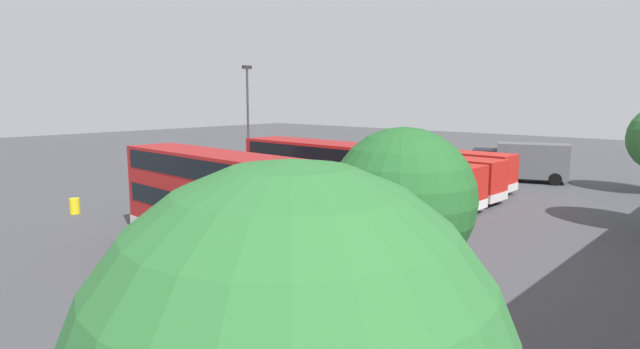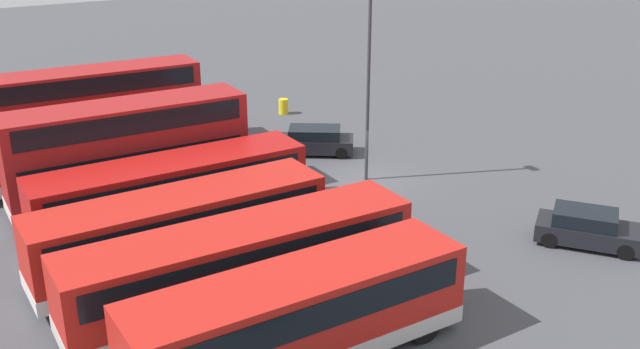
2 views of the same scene
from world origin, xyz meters
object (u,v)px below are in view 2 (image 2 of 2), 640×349
object	(u,v)px
car_hatchback_silver	(588,228)
car_small_green	(312,141)
bus_single_deck_second	(242,263)
waste_bin_yellow	(283,106)
bus_double_decker_fifth	(128,150)
lamp_post_tall	(369,72)
bus_double_decker_seventh	(92,109)
bus_single_deck_sixth	(102,146)
bus_single_deck_fourth	(172,191)
bus_single_deck_third	(181,229)
bus_single_deck_near_end	(300,315)

from	to	relation	value
car_hatchback_silver	car_small_green	size ratio (longest dim) A/B	0.91
bus_single_deck_second	waste_bin_yellow	size ratio (longest dim) A/B	12.67
bus_double_decker_fifth	waste_bin_yellow	bearing A→B (deg)	-56.26
car_hatchback_silver	waste_bin_yellow	distance (m)	22.37
lamp_post_tall	waste_bin_yellow	xyz separation A→B (m)	(11.97, -2.20, -4.86)
bus_double_decker_fifth	bus_double_decker_seventh	distance (m)	7.36
bus_double_decker_fifth	bus_single_deck_sixth	size ratio (longest dim) A/B	0.96
bus_single_deck_fourth	bus_double_decker_seventh	size ratio (longest dim) A/B	0.99
bus_double_decker_fifth	bus_single_deck_third	bearing A→B (deg)	175.74
bus_single_deck_sixth	bus_double_decker_seventh	xyz separation A→B (m)	(3.76, -0.68, 0.83)
bus_double_decker_fifth	bus_single_deck_second	bearing A→B (deg)	-179.10
bus_single_deck_near_end	bus_double_decker_fifth	xyz separation A→B (m)	(14.46, 0.17, 0.83)
bus_single_deck_second	bus_single_deck_sixth	world-z (taller)	same
bus_single_deck_sixth	bus_double_decker_seventh	bearing A→B (deg)	-10.23
bus_single_deck_near_end	waste_bin_yellow	size ratio (longest dim) A/B	11.00
bus_single_deck_near_end	bus_single_deck_second	distance (m)	3.69
bus_double_decker_seventh	car_small_green	world-z (taller)	bus_double_decker_seventh
bus_double_decker_fifth	lamp_post_tall	distance (m)	11.40
bus_single_deck_near_end	bus_single_deck_second	bearing A→B (deg)	-0.03
bus_double_decker_fifth	car_hatchback_silver	xyz separation A→B (m)	(-13.89, -13.69, -1.75)
bus_single_deck_fourth	car_hatchback_silver	world-z (taller)	bus_single_deck_fourth
bus_single_deck_second	bus_single_deck_sixth	xyz separation A→B (m)	(14.36, 0.35, -0.00)
bus_single_deck_second	car_small_green	xyz separation A→B (m)	(11.89, -10.06, -0.92)
bus_single_deck_third	lamp_post_tall	xyz separation A→B (m)	(3.69, -10.99, 3.71)
bus_double_decker_fifth	waste_bin_yellow	size ratio (longest dim) A/B	11.20
bus_single_deck_third	bus_single_deck_sixth	world-z (taller)	same
bus_single_deck_second	bus_single_deck_third	size ratio (longest dim) A/B	1.10
bus_single_deck_third	lamp_post_tall	bearing A→B (deg)	-71.42
waste_bin_yellow	lamp_post_tall	bearing A→B (deg)	169.57
bus_single_deck_fourth	waste_bin_yellow	distance (m)	17.18
bus_single_deck_sixth	bus_double_decker_seventh	world-z (taller)	bus_double_decker_seventh
bus_single_deck_near_end	lamp_post_tall	world-z (taller)	lamp_post_tall
bus_single_deck_sixth	bus_single_deck_second	bearing A→B (deg)	-178.61
bus_double_decker_fifth	waste_bin_yellow	world-z (taller)	bus_double_decker_fifth
bus_single_deck_sixth	car_hatchback_silver	xyz separation A→B (m)	(-17.47, -13.87, -0.92)
bus_single_deck_third	bus_double_decker_seventh	distance (m)	14.62
lamp_post_tall	bus_single_deck_third	bearing A→B (deg)	108.58
bus_single_deck_second	bus_single_deck_sixth	bearing A→B (deg)	1.39
car_hatchback_silver	car_small_green	world-z (taller)	same
bus_single_deck_second	bus_double_decker_fifth	bearing A→B (deg)	0.90
car_hatchback_silver	car_small_green	bearing A→B (deg)	13.01
bus_single_deck_third	lamp_post_tall	size ratio (longest dim) A/B	1.18
bus_single_deck_third	bus_single_deck_sixth	xyz separation A→B (m)	(10.80, -0.36, 0.00)
bus_single_deck_near_end	bus_single_deck_sixth	size ratio (longest dim) A/B	0.94
car_small_green	bus_double_decker_seventh	bearing A→B (deg)	57.36
bus_single_deck_fourth	bus_double_decker_seventh	world-z (taller)	bus_double_decker_seventh
bus_single_deck_second	bus_double_decker_fifth	xyz separation A→B (m)	(10.78, 0.17, 0.82)
bus_double_decker_fifth	bus_single_deck_sixth	bearing A→B (deg)	2.87
car_hatchback_silver	waste_bin_yellow	world-z (taller)	car_hatchback_silver
bus_single_deck_near_end	car_hatchback_silver	size ratio (longest dim) A/B	2.44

